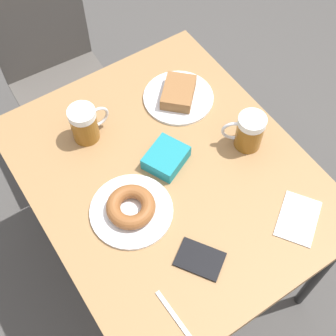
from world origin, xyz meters
The scene contains 11 objects.
ground_plane centered at (0.00, 0.00, 0.00)m, with size 8.00×8.00×0.00m, color #474442.
table centered at (0.00, 0.00, 0.68)m, with size 0.80×0.98×0.74m.
chair centered at (-0.03, 0.82, 0.53)m, with size 0.42×0.42×0.88m.
plate_with_cake centered at (0.19, 0.22, 0.76)m, with size 0.24×0.24×0.05m.
plate_with_donut centered at (-0.16, -0.06, 0.76)m, with size 0.24×0.24×0.05m.
beer_mug_left centered at (-0.14, 0.26, 0.81)m, with size 0.13×0.09×0.13m.
beer_mug_center centered at (0.26, -0.05, 0.81)m, with size 0.12×0.10×0.13m.
napkin_folded centered at (0.22, -0.34, 0.75)m, with size 0.19×0.17×0.00m.
fork centered at (-0.23, -0.38, 0.74)m, with size 0.02×0.16×0.00m.
passport_near_edge centered at (-0.08, -0.28, 0.75)m, with size 0.14×0.15×0.01m.
blue_pouch centered at (0.01, 0.03, 0.77)m, with size 0.16×0.15×0.05m.
Camera 1 is at (-0.41, -0.63, 1.96)m, focal length 50.00 mm.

